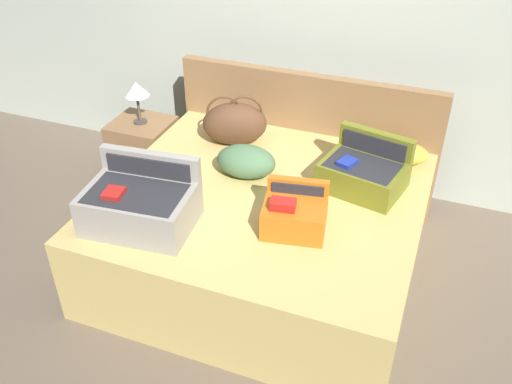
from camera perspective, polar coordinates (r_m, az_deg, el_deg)
name	(u,v)px	position (r m, az deg, el deg)	size (l,w,h in m)	color
ground_plane	(240,307)	(3.45, -1.65, -11.64)	(12.00, 12.00, 0.00)	#6B5B4C
back_wall	(326,14)	(4.14, 7.18, 17.55)	(8.00, 0.10, 2.60)	#B7C1B2
bed	(263,231)	(3.53, 0.75, -4.05)	(1.87, 1.71, 0.57)	tan
headboard	(306,138)	(4.13, 5.11, 5.53)	(1.91, 0.08, 0.99)	olive
hard_case_large	(140,204)	(3.11, -11.78, -1.24)	(0.62, 0.47, 0.36)	gray
hard_case_medium	(364,172)	(3.43, 10.94, 2.03)	(0.54, 0.46, 0.32)	olive
hard_case_small	(295,214)	(3.04, 3.96, -2.24)	(0.39, 0.35, 0.25)	#D16619
duffel_bag	(235,123)	(3.83, -2.18, 7.04)	(0.50, 0.39, 0.36)	brown
pillow_near_headboard	(246,161)	(3.49, -1.02, 3.14)	(0.38, 0.25, 0.21)	#4C724C
pillow_center_head	(388,150)	(3.75, 13.37, 4.15)	(0.52, 0.24, 0.16)	gold
nightstand	(145,153)	(4.45, -11.31, 3.90)	(0.44, 0.40, 0.54)	olive
table_lamp	(136,90)	(4.22, -12.12, 10.10)	(0.18, 0.18, 0.33)	#3F3833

